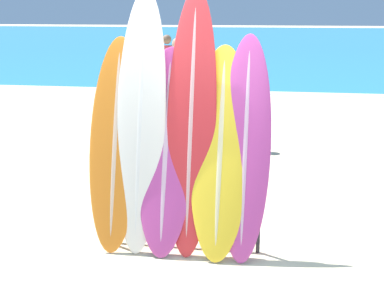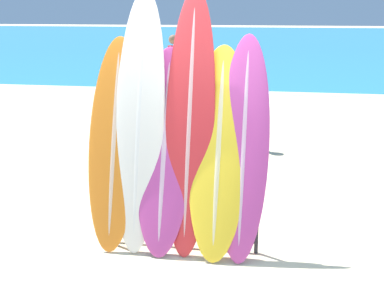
# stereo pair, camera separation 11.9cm
# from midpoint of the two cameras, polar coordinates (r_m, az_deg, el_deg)

# --- Properties ---
(ground_plane) EXTENTS (160.00, 160.00, 0.00)m
(ground_plane) POSITION_cam_midpoint_polar(r_m,az_deg,el_deg) (5.11, 1.10, -13.51)
(ground_plane) COLOR beige
(ocean_water) EXTENTS (120.00, 60.00, 0.01)m
(ocean_water) POSITION_cam_midpoint_polar(r_m,az_deg,el_deg) (44.99, 8.72, 10.97)
(ocean_water) COLOR teal
(ocean_water) RESTS_ON ground_plane
(surfboard_rack) EXTENTS (1.64, 0.04, 0.87)m
(surfboard_rack) POSITION_cam_midpoint_polar(r_m,az_deg,el_deg) (5.43, -2.02, -6.38)
(surfboard_rack) COLOR #28282D
(surfboard_rack) RESTS_ON ground_plane
(surfboard_slot_0) EXTENTS (0.54, 0.67, 2.12)m
(surfboard_slot_0) POSITION_cam_midpoint_polar(r_m,az_deg,el_deg) (5.44, -8.77, 0.02)
(surfboard_slot_0) COLOR orange
(surfboard_slot_0) RESTS_ON ground_plane
(surfboard_slot_1) EXTENTS (0.51, 0.74, 2.59)m
(surfboard_slot_1) POSITION_cam_midpoint_polar(r_m,az_deg,el_deg) (5.36, -6.14, 2.43)
(surfboard_slot_1) COLOR silver
(surfboard_slot_1) RESTS_ON ground_plane
(surfboard_slot_2) EXTENTS (0.57, 0.72, 2.02)m
(surfboard_slot_2) POSITION_cam_midpoint_polar(r_m,az_deg,el_deg) (5.31, -3.43, -0.74)
(surfboard_slot_2) COLOR #B23D8E
(surfboard_slot_2) RESTS_ON ground_plane
(surfboard_slot_3) EXTENTS (0.49, 0.74, 2.60)m
(surfboard_slot_3) POSITION_cam_midpoint_polar(r_m,az_deg,el_deg) (5.25, -0.73, 2.33)
(surfboard_slot_3) COLOR red
(surfboard_slot_3) RESTS_ON ground_plane
(surfboard_slot_4) EXTENTS (0.59, 0.76, 2.05)m
(surfboard_slot_4) POSITION_cam_midpoint_polar(r_m,az_deg,el_deg) (5.22, 2.39, -0.85)
(surfboard_slot_4) COLOR yellow
(surfboard_slot_4) RESTS_ON ground_plane
(surfboard_slot_5) EXTENTS (0.49, 0.73, 2.16)m
(surfboard_slot_5) POSITION_cam_midpoint_polar(r_m,az_deg,el_deg) (5.20, 5.07, -0.34)
(surfboard_slot_5) COLOR #B23D8E
(surfboard_slot_5) RESTS_ON ground_plane
(person_near_water) EXTENTS (0.26, 0.24, 1.52)m
(person_near_water) POSITION_cam_midpoint_polar(r_m,az_deg,el_deg) (12.23, -4.48, 6.86)
(person_near_water) COLOR #A87A5B
(person_near_water) RESTS_ON ground_plane
(person_mid_beach) EXTENTS (0.24, 0.31, 1.81)m
(person_mid_beach) POSITION_cam_midpoint_polar(r_m,az_deg,el_deg) (11.35, -1.81, 7.13)
(person_mid_beach) COLOR tan
(person_mid_beach) RESTS_ON ground_plane
(person_far_left) EXTENTS (0.30, 0.23, 1.75)m
(person_far_left) POSITION_cam_midpoint_polar(r_m,az_deg,el_deg) (13.93, -2.92, 8.29)
(person_far_left) COLOR #846047
(person_far_left) RESTS_ON ground_plane
(person_far_right) EXTENTS (0.28, 0.24, 1.65)m
(person_far_right) POSITION_cam_midpoint_polar(r_m,az_deg,el_deg) (9.38, 4.10, 5.06)
(person_far_right) COLOR beige
(person_far_right) RESTS_ON ground_plane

